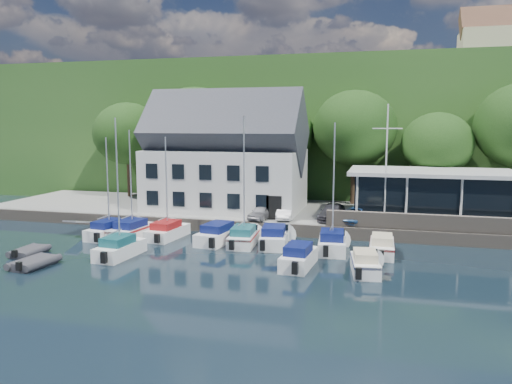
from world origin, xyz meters
TOP-DOWN VIEW (x-y plane):
  - ground at (0.00, 0.00)m, footprint 180.00×180.00m
  - quay at (0.00, 17.50)m, footprint 60.00×13.00m
  - quay_face at (0.00, 11.00)m, footprint 60.00×0.30m
  - hillside at (0.00, 62.00)m, footprint 160.00×75.00m
  - field_patch at (8.00, 70.00)m, footprint 50.00×30.00m
  - farmhouse at (22.00, 52.00)m, footprint 10.40×7.00m
  - harbor_building at (-7.00, 16.50)m, footprint 14.40×8.20m
  - club_pavilion at (11.00, 16.00)m, footprint 13.20×7.20m
  - seawall at (12.00, 11.40)m, footprint 18.00×0.50m
  - gangway at (-16.50, 9.00)m, footprint 1.20×6.00m
  - car_silver at (-2.56, 12.45)m, footprint 2.01×3.56m
  - car_white at (-0.69, 13.13)m, footprint 1.59×3.63m
  - car_dgrey at (3.19, 13.62)m, footprint 2.19×4.55m
  - car_blue at (5.14, 13.09)m, footprint 2.65×4.04m
  - flagpole at (7.37, 12.96)m, footprint 2.26×0.20m
  - tree_0 at (-19.80, 21.65)m, footprint 7.45×7.45m
  - tree_1 at (-11.98, 21.52)m, footprint 8.55×8.55m
  - tree_2 at (-3.42, 22.23)m, footprint 7.51×7.51m
  - tree_3 at (4.24, 22.57)m, footprint 8.17×8.17m
  - tree_4 at (11.89, 21.77)m, footprint 6.56×6.56m
  - boat_r1_0 at (-13.60, 7.10)m, footprint 2.75×6.46m
  - boat_r1_1 at (-11.76, 7.40)m, footprint 2.77×6.60m
  - boat_r1_2 at (-9.03, 7.98)m, footprint 2.60×6.31m
  - boat_r1_3 at (-4.72, 7.77)m, footprint 3.00×7.08m
  - boat_r1_4 at (-2.66, 7.58)m, footprint 2.44×6.56m
  - boat_r1_5 at (-0.39, 7.76)m, footprint 2.84×6.43m
  - boat_r1_6 at (3.92, 7.09)m, footprint 2.53×5.94m
  - boat_r1_7 at (7.29, 7.21)m, footprint 1.79×5.92m
  - boat_r2_1 at (-9.77, 2.06)m, footprint 2.30×6.06m
  - boat_r2_3 at (2.29, 2.80)m, footprint 2.21×5.86m
  - boat_r2_4 at (6.37, 2.65)m, footprint 2.40×5.49m
  - dinghy_0 at (-16.06, 0.92)m, footprint 1.79×2.90m
  - dinghy_1 at (-13.78, -1.46)m, footprint 2.15×3.29m

SIDE VIEW (x-z plane):
  - ground at x=0.00m, z-range 0.00..0.00m
  - gangway at x=-16.50m, z-range -0.70..0.70m
  - dinghy_0 at x=-16.06m, z-range 0.00..0.67m
  - dinghy_1 at x=-13.78m, z-range 0.00..0.73m
  - quay at x=0.00m, z-range 0.00..1.00m
  - quay_face at x=0.00m, z-range 0.00..1.00m
  - boat_r2_4 at x=6.37m, z-range 0.00..1.38m
  - boat_r1_7 at x=7.29m, z-range 0.00..1.40m
  - boat_r2_3 at x=2.29m, z-range 0.00..1.52m
  - boat_r1_3 at x=-4.72m, z-range 0.00..1.53m
  - boat_r1_5 at x=-0.39m, z-range 0.00..1.54m
  - car_silver at x=-2.56m, z-range 1.00..2.14m
  - car_white at x=-0.69m, z-range 1.00..2.16m
  - seawall at x=12.00m, z-range 1.00..2.20m
  - car_dgrey at x=3.19m, z-range 1.00..2.28m
  - car_blue at x=5.14m, z-range 1.00..2.29m
  - club_pavilion at x=11.00m, z-range 1.00..5.10m
  - boat_r1_2 at x=-9.03m, z-range 0.00..8.51m
  - boat_r1_4 at x=-2.66m, z-range 0.00..8.58m
  - boat_r1_0 at x=-13.60m, z-range 0.00..8.72m
  - boat_r1_1 at x=-11.76m, z-range 0.00..9.03m
  - boat_r2_1 at x=-9.77m, z-range 0.00..9.15m
  - boat_r1_6 at x=3.92m, z-range 0.00..9.44m
  - harbor_building at x=-7.00m, z-range 1.00..9.70m
  - tree_4 at x=11.89m, z-range 1.00..9.97m
  - flagpole at x=7.37m, z-range 1.00..10.43m
  - tree_0 at x=-19.80m, z-range 1.00..11.18m
  - tree_2 at x=-3.42m, z-range 1.00..11.26m
  - tree_3 at x=4.24m, z-range 1.00..12.16m
  - tree_1 at x=-11.98m, z-range 1.00..12.68m
  - hillside at x=0.00m, z-range 0.00..16.00m
  - field_patch at x=8.00m, z-range 16.00..16.30m
  - farmhouse at x=22.00m, z-range 16.00..24.20m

